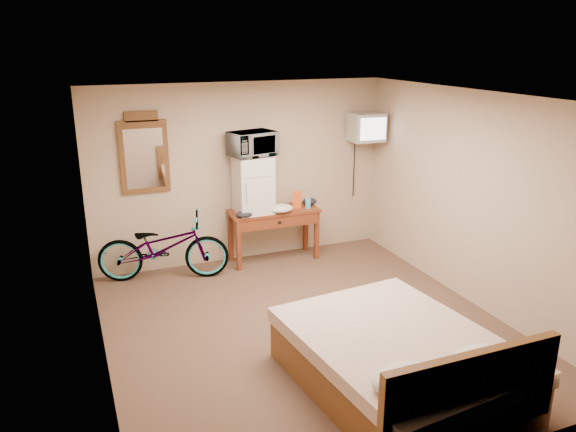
{
  "coord_description": "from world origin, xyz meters",
  "views": [
    {
      "loc": [
        -2.26,
        -5.02,
        3.03
      ],
      "look_at": [
        0.08,
        0.76,
        1.07
      ],
      "focal_mm": 35.0,
      "sensor_mm": 36.0,
      "label": 1
    }
  ],
  "objects_px": {
    "wall_mirror": "(144,154)",
    "bed": "(402,363)",
    "microwave": "(252,144)",
    "bicycle": "(163,247)",
    "mini_fridge": "(253,184)",
    "crt_television": "(366,127)",
    "blue_cup": "(308,203)",
    "desk": "(275,219)"
  },
  "relations": [
    {
      "from": "desk",
      "to": "wall_mirror",
      "type": "xyz_separation_m",
      "value": [
        -1.69,
        0.27,
        1.0
      ]
    },
    {
      "from": "desk",
      "to": "bicycle",
      "type": "height_order",
      "value": "bicycle"
    },
    {
      "from": "mini_fridge",
      "to": "crt_television",
      "type": "xyz_separation_m",
      "value": [
        1.72,
        -0.02,
        0.69
      ]
    },
    {
      "from": "microwave",
      "to": "bed",
      "type": "relative_size",
      "value": 0.27
    },
    {
      "from": "blue_cup",
      "to": "wall_mirror",
      "type": "distance_m",
      "value": 2.34
    },
    {
      "from": "bicycle",
      "to": "microwave",
      "type": "bearing_deg",
      "value": -71.56
    },
    {
      "from": "desk",
      "to": "mini_fridge",
      "type": "xyz_separation_m",
      "value": [
        -0.3,
        0.04,
        0.52
      ]
    },
    {
      "from": "blue_cup",
      "to": "bicycle",
      "type": "relative_size",
      "value": 0.08
    },
    {
      "from": "wall_mirror",
      "to": "mini_fridge",
      "type": "bearing_deg",
      "value": -9.6
    },
    {
      "from": "mini_fridge",
      "to": "microwave",
      "type": "bearing_deg",
      "value": 56.3
    },
    {
      "from": "mini_fridge",
      "to": "microwave",
      "type": "xyz_separation_m",
      "value": [
        0.0,
        0.0,
        0.56
      ]
    },
    {
      "from": "desk",
      "to": "wall_mirror",
      "type": "relative_size",
      "value": 1.2
    },
    {
      "from": "crt_television",
      "to": "microwave",
      "type": "bearing_deg",
      "value": 179.47
    },
    {
      "from": "blue_cup",
      "to": "microwave",
      "type": "bearing_deg",
      "value": 172.6
    },
    {
      "from": "mini_fridge",
      "to": "bicycle",
      "type": "bearing_deg",
      "value": -176.07
    },
    {
      "from": "desk",
      "to": "bed",
      "type": "relative_size",
      "value": 0.57
    },
    {
      "from": "blue_cup",
      "to": "bicycle",
      "type": "bearing_deg",
      "value": 179.64
    },
    {
      "from": "crt_television",
      "to": "bed",
      "type": "relative_size",
      "value": 0.26
    },
    {
      "from": "crt_television",
      "to": "wall_mirror",
      "type": "bearing_deg",
      "value": 175.39
    },
    {
      "from": "microwave",
      "to": "wall_mirror",
      "type": "xyz_separation_m",
      "value": [
        -1.39,
        0.24,
        -0.08
      ]
    },
    {
      "from": "desk",
      "to": "blue_cup",
      "type": "bearing_deg",
      "value": -7.76
    },
    {
      "from": "mini_fridge",
      "to": "crt_television",
      "type": "height_order",
      "value": "crt_television"
    },
    {
      "from": "wall_mirror",
      "to": "bicycle",
      "type": "height_order",
      "value": "wall_mirror"
    },
    {
      "from": "microwave",
      "to": "bicycle",
      "type": "bearing_deg",
      "value": 169.86
    },
    {
      "from": "crt_television",
      "to": "wall_mirror",
      "type": "relative_size",
      "value": 0.55
    },
    {
      "from": "blue_cup",
      "to": "bicycle",
      "type": "distance_m",
      "value": 2.09
    },
    {
      "from": "desk",
      "to": "microwave",
      "type": "distance_m",
      "value": 1.12
    },
    {
      "from": "crt_television",
      "to": "wall_mirror",
      "type": "height_order",
      "value": "wall_mirror"
    },
    {
      "from": "mini_fridge",
      "to": "wall_mirror",
      "type": "xyz_separation_m",
      "value": [
        -1.39,
        0.24,
        0.48
      ]
    },
    {
      "from": "desk",
      "to": "bed",
      "type": "distance_m",
      "value": 3.39
    },
    {
      "from": "mini_fridge",
      "to": "bed",
      "type": "bearing_deg",
      "value": -86.3
    },
    {
      "from": "blue_cup",
      "to": "wall_mirror",
      "type": "bearing_deg",
      "value": 171.19
    },
    {
      "from": "crt_television",
      "to": "bed",
      "type": "distance_m",
      "value": 4.02
    },
    {
      "from": "desk",
      "to": "bicycle",
      "type": "relative_size",
      "value": 0.75
    },
    {
      "from": "bed",
      "to": "bicycle",
      "type": "bearing_deg",
      "value": 114.33
    },
    {
      "from": "desk",
      "to": "bicycle",
      "type": "bearing_deg",
      "value": -178.08
    },
    {
      "from": "wall_mirror",
      "to": "bed",
      "type": "height_order",
      "value": "wall_mirror"
    },
    {
      "from": "desk",
      "to": "mini_fridge",
      "type": "height_order",
      "value": "mini_fridge"
    },
    {
      "from": "microwave",
      "to": "bed",
      "type": "distance_m",
      "value": 3.7
    },
    {
      "from": "microwave",
      "to": "wall_mirror",
      "type": "bearing_deg",
      "value": 156.34
    },
    {
      "from": "microwave",
      "to": "crt_television",
      "type": "xyz_separation_m",
      "value": [
        1.72,
        -0.02,
        0.13
      ]
    },
    {
      "from": "bicycle",
      "to": "bed",
      "type": "relative_size",
      "value": 0.76
    }
  ]
}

